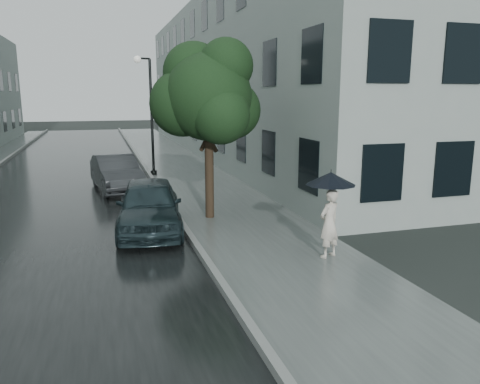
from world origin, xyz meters
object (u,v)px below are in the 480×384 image
object	(u,v)px
lamp_post	(148,108)
pedestrian	(329,223)
car_near	(149,205)
street_tree	(207,96)
car_far	(116,173)

from	to	relation	value
lamp_post	pedestrian	bearing A→B (deg)	-93.39
car_near	street_tree	bearing A→B (deg)	34.72
car_near	car_far	xyz separation A→B (m)	(-0.63, 5.77, -0.02)
street_tree	car_far	distance (m)	6.09
lamp_post	car_near	distance (m)	9.28
car_near	pedestrian	bearing A→B (deg)	-36.02
pedestrian	car_near	distance (m)	4.85
pedestrian	lamp_post	xyz separation A→B (m)	(-2.61, 12.21, 2.20)
lamp_post	car_near	bearing A→B (deg)	-111.70
pedestrian	lamp_post	size ratio (longest dim) A/B	0.30
street_tree	lamp_post	world-z (taller)	lamp_post
street_tree	lamp_post	size ratio (longest dim) A/B	0.98
pedestrian	car_far	xyz separation A→B (m)	(-4.22, 9.04, -0.11)
pedestrian	car_far	size ratio (longest dim) A/B	0.38
pedestrian	street_tree	bearing A→B (deg)	-91.94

